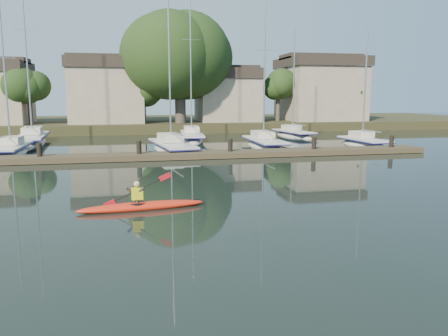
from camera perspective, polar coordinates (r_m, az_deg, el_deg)
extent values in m
plane|color=black|center=(15.27, 1.38, -6.01)|extent=(160.00, 160.00, 0.00)
ellipsoid|color=#C53D0F|center=(16.11, -10.68, -4.98)|extent=(4.64, 1.11, 0.35)
cylinder|color=black|center=(16.06, -11.23, -4.62)|extent=(0.76, 0.76, 0.09)
imported|color=#312C2F|center=(15.98, -11.28, -3.35)|extent=(0.28, 0.39, 1.00)
cube|color=#CDCB13|center=(15.98, -11.28, -3.30)|extent=(0.42, 0.33, 0.41)
sphere|color=tan|center=(15.91, -11.32, -2.08)|extent=(0.23, 0.23, 0.23)
cube|color=#463928|center=(28.78, -5.03, 1.69)|extent=(34.00, 2.00, 0.35)
cylinder|color=black|center=(29.12, -22.90, 1.27)|extent=(0.32, 0.32, 1.80)
cylinder|color=black|center=(28.57, -11.02, 1.70)|extent=(0.32, 0.32, 1.80)
cylinder|color=black|center=(29.28, 0.81, 2.05)|extent=(0.32, 0.32, 1.80)
cylinder|color=black|center=(31.14, 11.65, 2.31)|extent=(0.32, 0.32, 1.80)
cylinder|color=black|center=(33.98, 20.98, 2.46)|extent=(0.32, 0.32, 1.80)
ellipsoid|color=silver|center=(34.45, -26.08, 1.13)|extent=(2.10, 7.32, 1.85)
cube|color=silver|center=(34.35, -26.19, 2.58)|extent=(1.99, 6.01, 0.14)
cube|color=navy|center=(34.36, -26.18, 2.45)|extent=(2.07, 6.15, 0.08)
cube|color=beige|center=(34.74, -26.06, 3.25)|extent=(1.38, 2.06, 0.54)
cylinder|color=#9EA0A5|center=(34.41, -26.70, 10.77)|extent=(0.12, 0.12, 9.74)
cylinder|color=#9EA0A5|center=(33.22, -26.72, 3.69)|extent=(0.10, 2.78, 0.08)
cylinder|color=#9EA0A5|center=(34.48, -26.85, 12.71)|extent=(1.56, 0.04, 0.03)
ellipsoid|color=silver|center=(32.70, -6.80, 1.60)|extent=(3.49, 9.52, 1.96)
cube|color=silver|center=(32.59, -6.83, 3.22)|extent=(3.14, 7.85, 0.14)
cube|color=navy|center=(32.60, -6.83, 3.08)|extent=(3.25, 8.05, 0.08)
cube|color=beige|center=(33.09, -7.07, 3.97)|extent=(1.81, 2.79, 0.57)
cylinder|color=#9EA0A5|center=(32.83, -7.19, 15.10)|extent=(0.12, 0.12, 13.44)
cylinder|color=#9EA0A5|center=(31.16, -6.26, 4.47)|extent=(0.59, 3.51, 0.08)
cylinder|color=#9EA0A5|center=(33.03, -7.25, 17.89)|extent=(1.64, 0.27, 0.03)
ellipsoid|color=silver|center=(35.41, 5.26, 2.23)|extent=(2.20, 8.16, 1.94)
cube|color=silver|center=(35.31, 5.29, 3.71)|extent=(2.09, 6.70, 0.14)
cube|color=navy|center=(35.31, 5.28, 3.58)|extent=(2.17, 6.86, 0.08)
cube|color=beige|center=(35.74, 5.07, 4.39)|extent=(1.44, 2.29, 0.56)
cylinder|color=#9EA0A5|center=(35.43, 5.31, 12.88)|extent=(0.12, 0.12, 11.20)
cylinder|color=#9EA0A5|center=(34.07, 5.90, 4.87)|extent=(0.10, 3.10, 0.08)
cylinder|color=#9EA0A5|center=(35.54, 5.35, 15.05)|extent=(1.63, 0.04, 0.03)
ellipsoid|color=silver|center=(37.82, 17.73, 2.32)|extent=(2.32, 6.74, 1.80)
cube|color=silver|center=(37.73, 17.79, 3.61)|extent=(2.17, 5.54, 0.13)
cube|color=navy|center=(37.73, 17.79, 3.49)|extent=(2.25, 5.67, 0.08)
cube|color=beige|center=(38.03, 17.50, 4.20)|extent=(1.42, 1.92, 0.52)
cylinder|color=#9EA0A5|center=(37.75, 18.00, 10.90)|extent=(0.11, 0.11, 9.50)
cylinder|color=#9EA0A5|center=(36.83, 18.68, 4.62)|extent=(0.20, 2.53, 0.08)
cylinder|color=#9EA0A5|center=(37.80, 18.09, 12.62)|extent=(1.52, 0.10, 0.03)
ellipsoid|color=silver|center=(41.87, -23.71, 2.55)|extent=(3.19, 10.09, 2.09)
cube|color=silver|center=(41.77, -23.80, 3.90)|extent=(2.92, 8.30, 0.15)
cube|color=navy|center=(41.78, -23.79, 3.78)|extent=(3.03, 8.50, 0.09)
cube|color=beige|center=(42.33, -23.75, 4.52)|extent=(1.78, 2.90, 0.61)
cylinder|color=#9EA0A5|center=(42.09, -24.42, 13.75)|extent=(0.13, 0.13, 14.33)
cylinder|color=#9EA0A5|center=(40.24, -24.12, 4.95)|extent=(0.42, 3.76, 0.09)
cylinder|color=#9EA0A5|center=(42.28, -24.59, 16.07)|extent=(1.76, 0.19, 0.03)
ellipsoid|color=silver|center=(41.29, -4.22, 3.29)|extent=(2.92, 9.95, 1.86)
cube|color=silver|center=(41.21, -4.24, 4.51)|extent=(2.67, 8.19, 0.14)
cube|color=navy|center=(41.21, -4.23, 4.41)|extent=(2.76, 8.39, 0.08)
cube|color=beige|center=(41.76, -4.28, 5.08)|extent=(1.61, 2.86, 0.54)
cylinder|color=#9EA0A5|center=(41.49, -4.38, 14.11)|extent=(0.12, 0.12, 13.73)
cylinder|color=#9EA0A5|center=(39.68, -4.15, 5.46)|extent=(0.41, 3.72, 0.08)
cylinder|color=#9EA0A5|center=(41.65, -4.40, 16.37)|extent=(1.57, 0.17, 0.03)
ellipsoid|color=silver|center=(44.82, 9.03, 3.72)|extent=(2.94, 7.55, 1.75)
cube|color=silver|center=(44.75, 9.06, 4.77)|extent=(2.66, 6.23, 0.13)
cube|color=navy|center=(44.76, 9.06, 4.68)|extent=(2.76, 6.38, 0.07)
cube|color=beige|center=(45.11, 8.80, 5.25)|extent=(1.56, 2.22, 0.51)
cylinder|color=#9EA0A5|center=(44.83, 9.09, 11.30)|extent=(0.11, 0.11, 10.11)
cylinder|color=#9EA0A5|center=(43.74, 9.79, 5.61)|extent=(0.46, 2.78, 0.07)
cylinder|color=#9EA0A5|center=(44.88, 9.14, 12.85)|extent=(1.46, 0.23, 0.03)
cube|color=#2C3118|center=(58.53, -8.60, 5.85)|extent=(90.00, 24.00, 1.00)
cube|color=#A29381|center=(52.39, -14.95, 9.06)|extent=(8.00, 8.00, 6.00)
cube|color=#322824|center=(52.50, -15.12, 12.99)|extent=(8.40, 8.40, 1.20)
cube|color=#A29381|center=(53.55, 0.39, 8.85)|extent=(7.00, 7.00, 5.00)
cube|color=#322824|center=(53.61, 0.39, 12.16)|extent=(7.35, 7.35, 1.20)
cube|color=#A29381|center=(57.31, 12.36, 9.42)|extent=(9.00, 9.00, 6.50)
cube|color=#322824|center=(57.45, 12.49, 13.26)|extent=(9.45, 9.45, 1.20)
cylinder|color=#4C423D|center=(49.62, -5.73, 8.75)|extent=(1.20, 1.20, 5.00)
sphere|color=black|center=(49.81, -5.83, 14.51)|extent=(8.50, 8.50, 8.50)
cylinder|color=#4C423D|center=(51.45, -23.98, 6.90)|extent=(0.48, 0.48, 3.00)
sphere|color=black|center=(51.44, -24.17, 9.68)|extent=(3.40, 3.40, 3.40)
cylinder|color=#4C423D|center=(49.87, -10.38, 7.38)|extent=(0.38, 0.38, 2.80)
sphere|color=black|center=(49.84, -10.46, 9.91)|extent=(2.72, 2.72, 2.72)
cylinder|color=#4C423D|center=(53.73, 7.05, 7.82)|extent=(0.50, 0.50, 3.20)
sphere|color=black|center=(53.73, 7.11, 10.64)|extent=(3.57, 3.57, 3.57)
cylinder|color=#4C423D|center=(56.44, 17.28, 7.24)|extent=(0.41, 0.41, 2.60)
sphere|color=black|center=(56.42, 17.39, 9.42)|extent=(2.89, 2.89, 2.89)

